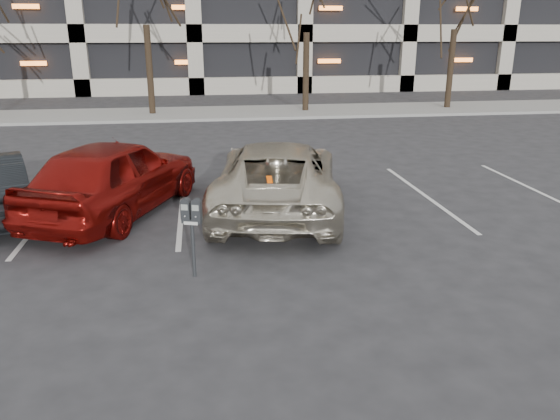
% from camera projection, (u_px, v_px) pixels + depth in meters
% --- Properties ---
extents(ground, '(140.00, 140.00, 0.00)m').
position_uv_depth(ground, '(256.00, 241.00, 9.96)').
color(ground, '#28282B').
rests_on(ground, ground).
extents(sidewalk, '(80.00, 4.00, 0.12)m').
position_uv_depth(sidewalk, '(220.00, 113.00, 24.97)').
color(sidewalk, gray).
rests_on(sidewalk, ground).
extents(stall_lines, '(16.90, 5.20, 0.00)m').
position_uv_depth(stall_lines, '(182.00, 206.00, 11.92)').
color(stall_lines, silver).
rests_on(stall_lines, ground).
extents(parking_meter, '(0.34, 0.22, 1.25)m').
position_uv_depth(parking_meter, '(192.00, 218.00, 8.25)').
color(parking_meter, black).
rests_on(parking_meter, ground).
extents(suv_silver, '(3.38, 5.71, 1.49)m').
position_uv_depth(suv_silver, '(277.00, 176.00, 11.48)').
color(suv_silver, beige).
rests_on(suv_silver, ground).
extents(car_red, '(3.63, 5.12, 1.62)m').
position_uv_depth(car_red, '(114.00, 176.00, 11.22)').
color(car_red, maroon).
rests_on(car_red, ground).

